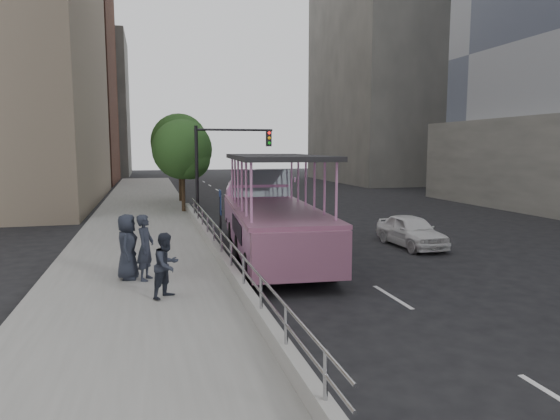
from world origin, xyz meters
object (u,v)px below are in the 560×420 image
object	(u,v)px
car	(411,231)
pedestrian_near	(145,247)
pedestrian_mid	(167,265)
street_tree_near	(184,152)
parking_sign	(220,218)
traffic_signal	(219,158)
pedestrian_far	(127,247)
street_tree_far	(181,144)
duck_boat	(269,217)

from	to	relation	value
car	pedestrian_near	size ratio (longest dim) A/B	2.05
pedestrian_near	pedestrian_mid	distance (m)	1.95
street_tree_near	pedestrian_near	bearing A→B (deg)	-98.08
parking_sign	traffic_signal	world-z (taller)	traffic_signal
pedestrian_far	traffic_signal	bearing A→B (deg)	-10.79
traffic_signal	street_tree_near	bearing A→B (deg)	114.98
pedestrian_mid	pedestrian_far	size ratio (longest dim) A/B	0.88
pedestrian_near	street_tree_near	world-z (taller)	street_tree_near
pedestrian_mid	street_tree_far	bearing A→B (deg)	38.55
pedestrian_mid	parking_sign	size ratio (longest dim) A/B	0.63
duck_boat	parking_sign	distance (m)	2.51
pedestrian_near	pedestrian_far	world-z (taller)	pedestrian_near
car	pedestrian_near	distance (m)	11.21
street_tree_near	street_tree_far	bearing A→B (deg)	88.09
pedestrian_mid	street_tree_far	distance (m)	23.68
pedestrian_far	traffic_signal	size ratio (longest dim) A/B	0.36
car	pedestrian_mid	distance (m)	11.51
pedestrian_far	parking_sign	bearing A→B (deg)	-42.87
duck_boat	street_tree_far	distance (m)	17.89
car	parking_sign	bearing A→B (deg)	-172.50
pedestrian_near	pedestrian_far	bearing A→B (deg)	84.27
parking_sign	street_tree_far	world-z (taller)	street_tree_far
car	street_tree_near	distance (m)	14.75
parking_sign	pedestrian_far	bearing A→B (deg)	-142.05
pedestrian_near	street_tree_near	bearing A→B (deg)	12.05
pedestrian_mid	traffic_signal	distance (m)	14.54
pedestrian_near	street_tree_near	distance (m)	15.88
parking_sign	street_tree_near	world-z (taller)	street_tree_near
car	parking_sign	distance (m)	8.18
parking_sign	street_tree_near	size ratio (longest dim) A/B	0.46
pedestrian_near	street_tree_far	bearing A→B (deg)	13.76
duck_boat	street_tree_far	bearing A→B (deg)	97.04
pedestrian_near	pedestrian_mid	size ratio (longest dim) A/B	1.14
duck_boat	traffic_signal	world-z (taller)	traffic_signal
street_tree_near	pedestrian_mid	bearing A→B (deg)	-95.53
car	pedestrian_near	xyz separation A→B (m)	(-10.54, -3.77, 0.59)
car	traffic_signal	bearing A→B (deg)	128.17
duck_boat	car	size ratio (longest dim) A/B	3.02
car	pedestrian_mid	xyz separation A→B (m)	(-10.02, -5.65, 0.47)
car	street_tree_near	xyz separation A→B (m)	(-8.34, 11.75, 3.16)
car	pedestrian_near	bearing A→B (deg)	-161.17
car	traffic_signal	size ratio (longest dim) A/B	0.74
pedestrian_far	parking_sign	world-z (taller)	parking_sign
car	pedestrian_near	world-z (taller)	pedestrian_near
duck_boat	car	distance (m)	6.03
parking_sign	street_tree_far	distance (m)	19.11
pedestrian_mid	pedestrian_far	bearing A→B (deg)	68.88
pedestrian_near	car	bearing A→B (deg)	-50.18
parking_sign	street_tree_near	distance (m)	13.11
parking_sign	car	bearing A→B (deg)	8.36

